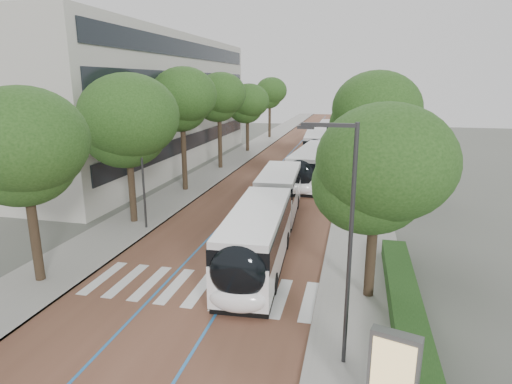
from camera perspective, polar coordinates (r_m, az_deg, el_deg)
ground at (r=19.58m, az=-9.04°, el=-13.90°), size 160.00×160.00×0.00m
road at (r=57.02m, az=6.22°, el=5.14°), size 11.00×140.00×0.02m
sidewalk_left at (r=58.38m, az=-1.13°, el=5.49°), size 4.00×140.00×0.12m
sidewalk_right at (r=56.61m, az=13.80°, el=4.79°), size 4.00×140.00×0.12m
kerb_left at (r=57.94m, az=0.70°, el=5.43°), size 0.20×140.00×0.14m
kerb_right at (r=56.62m, az=11.87°, el=4.90°), size 0.20×140.00×0.14m
zebra_crossing at (r=20.32m, az=-7.43°, el=-12.64°), size 10.55×3.60×0.01m
lane_line_left at (r=57.23m, az=4.63°, el=5.23°), size 0.12×126.00×0.01m
lane_line_right at (r=56.85m, az=7.83°, el=5.08°), size 0.12×126.00×0.01m
office_building at (r=51.16m, az=-18.05°, el=11.34°), size 18.11×40.00×14.00m
hedge at (r=18.25m, az=19.46°, el=-15.00°), size 1.20×14.00×0.80m
streetlight_near at (r=13.60m, az=11.81°, el=-4.88°), size 1.82×0.20×8.00m
streetlight_far at (r=38.11m, az=12.98°, el=7.50°), size 1.82×0.20×8.00m
lamp_post_left at (r=27.59m, az=-14.93°, el=3.31°), size 0.14×0.14×8.00m
trees_left at (r=40.88m, az=-7.41°, el=10.94°), size 6.32×60.29×9.86m
trees_right at (r=35.29m, az=14.83°, el=9.01°), size 5.86×47.29×9.40m
lead_bus at (r=24.90m, az=1.60°, el=-3.31°), size 3.63×18.51×3.20m
bus_queued_0 at (r=40.13m, az=7.35°, el=3.47°), size 3.33×12.54×3.20m
bus_queued_1 at (r=53.16m, az=7.94°, el=6.17°), size 3.32×12.53×3.20m
bus_queued_2 at (r=66.07m, az=9.50°, el=7.73°), size 2.77×12.44×3.20m
ad_panel at (r=13.08m, az=17.80°, el=-22.35°), size 1.37×0.71×2.75m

